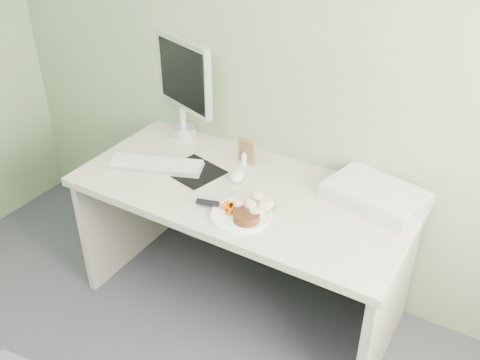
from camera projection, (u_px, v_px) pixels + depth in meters
The scene contains 14 objects.
wall_back at pixel (284, 37), 2.45m from camera, with size 3.50×3.50×0.00m, color gray.
desk at pixel (242, 220), 2.61m from camera, with size 1.60×0.75×0.73m.
plate at pixel (241, 215), 2.32m from camera, with size 0.27×0.27×0.01m, color white.
steak at pixel (247, 217), 2.27m from camera, with size 0.12×0.12×0.04m, color black.
potato_pile at pixel (254, 203), 2.33m from camera, with size 0.12×0.09×0.07m, color tan.
carrot_heap at pixel (229, 206), 2.33m from camera, with size 0.07×0.06×0.05m, color #F65705.
steak_knife at pixel (217, 204), 2.36m from camera, with size 0.27×0.10×0.02m.
mousepad at pixel (194, 171), 2.64m from camera, with size 0.26×0.23×0.00m, color black.
keyboard at pixel (156, 165), 2.67m from camera, with size 0.46×0.14×0.02m, color white.
computer_mouse at pixel (238, 175), 2.57m from camera, with size 0.07×0.12×0.04m, color white.
photo_frame at pixel (247, 150), 2.68m from camera, with size 0.11×0.01×0.14m, color olive.
eyedrop_bottle at pixel (244, 159), 2.68m from camera, with size 0.03×0.03×0.07m.
scanner at pixel (375, 195), 2.40m from camera, with size 0.43×0.29×0.07m, color silver.
monitor at pixel (183, 83), 2.81m from camera, with size 0.44×0.19×0.54m.
Camera 1 is at (1.07, -0.18, 2.11)m, focal length 40.00 mm.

